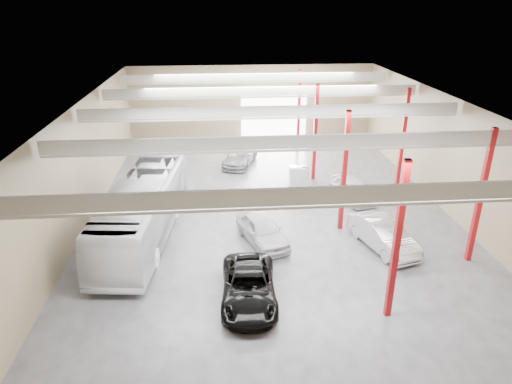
{
  "coord_description": "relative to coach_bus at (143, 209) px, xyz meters",
  "views": [
    {
      "loc": [
        -3.09,
        -25.32,
        12.44
      ],
      "look_at": [
        -1.09,
        -1.38,
        2.2
      ],
      "focal_mm": 32.0,
      "sensor_mm": 36.0,
      "label": 1
    }
  ],
  "objects": [
    {
      "name": "depot_shell",
      "position": [
        7.55,
        2.57,
        3.29
      ],
      "size": [
        22.12,
        32.12,
        7.06
      ],
      "color": "#404045",
      "rests_on": "ground"
    },
    {
      "name": "coach_bus",
      "position": [
        0.0,
        0.0,
        0.0
      ],
      "size": [
        4.04,
        12.35,
        3.38
      ],
      "primitive_type": "imported",
      "rotation": [
        0.0,
        0.0,
        -0.1
      ],
      "color": "silver",
      "rests_on": "ground"
    },
    {
      "name": "black_sedan",
      "position": [
        5.42,
        -6.42,
        -0.97
      ],
      "size": [
        2.6,
        5.24,
        1.43
      ],
      "primitive_type": "imported",
      "rotation": [
        0.0,
        0.0,
        -0.04
      ],
      "color": "black",
      "rests_on": "ground"
    },
    {
      "name": "car_row_a",
      "position": [
        6.51,
        -1.22,
        -0.94
      ],
      "size": [
        3.05,
        4.74,
        1.5
      ],
      "primitive_type": "imported",
      "rotation": [
        0.0,
        0.0,
        0.31
      ],
      "color": "silver",
      "rests_on": "ground"
    },
    {
      "name": "car_row_b",
      "position": [
        9.89,
        6.59,
        -1.03
      ],
      "size": [
        1.86,
        4.15,
        1.32
      ],
      "primitive_type": "imported",
      "rotation": [
        0.0,
        0.0,
        -0.12
      ],
      "color": "#A0A1A5",
      "rests_on": "ground"
    },
    {
      "name": "car_row_c",
      "position": [
        5.97,
        11.79,
        -0.98
      ],
      "size": [
        3.44,
        5.29,
        1.43
      ],
      "primitive_type": "imported",
      "rotation": [
        0.0,
        0.0,
        -0.32
      ],
      "color": "gray",
      "rests_on": "ground"
    },
    {
      "name": "car_right_near",
      "position": [
        12.92,
        -2.37,
        -0.91
      ],
      "size": [
        2.89,
        5.03,
        1.57
      ],
      "primitive_type": "imported",
      "rotation": [
        0.0,
        0.0,
        0.28
      ],
      "color": "#B8B7BD",
      "rests_on": "ground"
    },
    {
      "name": "car_right_far",
      "position": [
        13.05,
        4.14,
        -0.96
      ],
      "size": [
        2.65,
        4.54,
        1.45
      ],
      "primitive_type": "imported",
      "rotation": [
        0.0,
        0.0,
        0.23
      ],
      "color": "white",
      "rests_on": "ground"
    }
  ]
}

